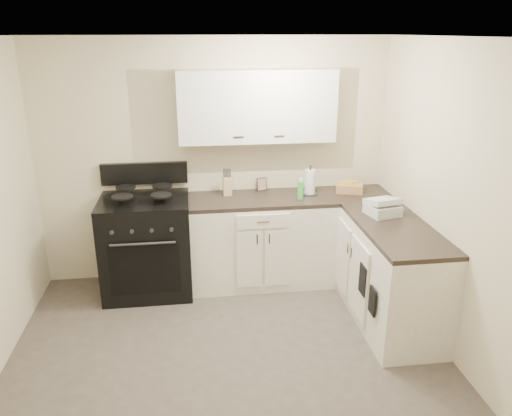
{
  "coord_description": "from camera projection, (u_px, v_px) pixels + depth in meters",
  "views": [
    {
      "loc": [
        -0.24,
        -3.26,
        2.54
      ],
      "look_at": [
        0.31,
        0.85,
        1.06
      ],
      "focal_mm": 35.0,
      "sensor_mm": 36.0,
      "label": 1
    }
  ],
  "objects": [
    {
      "name": "floor",
      "position": [
        231.0,
        373.0,
        3.92
      ],
      "size": [
        3.6,
        3.6,
        0.0
      ],
      "primitive_type": "plane",
      "color": "#473F38",
      "rests_on": "ground"
    },
    {
      "name": "ceiling",
      "position": [
        225.0,
        37.0,
        3.08
      ],
      "size": [
        3.6,
        3.6,
        0.0
      ],
      "primitive_type": "plane",
      "color": "white",
      "rests_on": "wall_back"
    },
    {
      "name": "wall_back",
      "position": [
        214.0,
        162.0,
        5.18
      ],
      "size": [
        3.6,
        0.0,
        3.6
      ],
      "primitive_type": "plane",
      "rotation": [
        1.57,
        0.0,
        0.0
      ],
      "color": "beige",
      "rests_on": "ground"
    },
    {
      "name": "wall_right",
      "position": [
        468.0,
        213.0,
        3.73
      ],
      "size": [
        0.0,
        3.6,
        3.6
      ],
      "primitive_type": "plane",
      "rotation": [
        1.57,
        0.0,
        -1.57
      ],
      "color": "beige",
      "rests_on": "ground"
    },
    {
      "name": "wall_front",
      "position": [
        268.0,
        404.0,
        1.82
      ],
      "size": [
        3.6,
        0.0,
        3.6
      ],
      "primitive_type": "plane",
      "rotation": [
        -1.57,
        0.0,
        0.0
      ],
      "color": "beige",
      "rests_on": "ground"
    },
    {
      "name": "base_cabinets_back",
      "position": [
        259.0,
        242.0,
        5.22
      ],
      "size": [
        1.55,
        0.6,
        0.9
      ],
      "primitive_type": "cube",
      "color": "white",
      "rests_on": "floor"
    },
    {
      "name": "base_cabinets_right",
      "position": [
        380.0,
        263.0,
        4.75
      ],
      "size": [
        0.6,
        1.9,
        0.9
      ],
      "primitive_type": "cube",
      "color": "white",
      "rests_on": "floor"
    },
    {
      "name": "countertop_back",
      "position": [
        259.0,
        199.0,
        5.07
      ],
      "size": [
        1.55,
        0.6,
        0.04
      ],
      "primitive_type": "cube",
      "color": "black",
      "rests_on": "base_cabinets_back"
    },
    {
      "name": "countertop_right",
      "position": [
        384.0,
        217.0,
        4.59
      ],
      "size": [
        0.6,
        1.9,
        0.04
      ],
      "primitive_type": "cube",
      "color": "black",
      "rests_on": "base_cabinets_right"
    },
    {
      "name": "upper_cabinets",
      "position": [
        257.0,
        106.0,
        4.9
      ],
      "size": [
        1.55,
        0.3,
        0.7
      ],
      "primitive_type": "cube",
      "color": "silver",
      "rests_on": "wall_back"
    },
    {
      "name": "stove",
      "position": [
        147.0,
        248.0,
        5.05
      ],
      "size": [
        0.87,
        0.74,
        1.05
      ],
      "primitive_type": "cube",
      "color": "black",
      "rests_on": "floor"
    },
    {
      "name": "knife_block",
      "position": [
        227.0,
        186.0,
        5.1
      ],
      "size": [
        0.09,
        0.08,
        0.19
      ],
      "primitive_type": "cube",
      "rotation": [
        0.0,
        0.0,
        0.06
      ],
      "color": "tan",
      "rests_on": "countertop_back"
    },
    {
      "name": "paper_towel",
      "position": [
        310.0,
        182.0,
        5.13
      ],
      "size": [
        0.14,
        0.14,
        0.26
      ],
      "primitive_type": "cylinder",
      "rotation": [
        0.0,
        0.0,
        0.41
      ],
      "color": "white",
      "rests_on": "countertop_back"
    },
    {
      "name": "soap_bottle",
      "position": [
        300.0,
        190.0,
        5.0
      ],
      "size": [
        0.07,
        0.07,
        0.19
      ],
      "primitive_type": "cylinder",
      "rotation": [
        0.0,
        0.0,
        0.23
      ],
      "color": "green",
      "rests_on": "countertop_back"
    },
    {
      "name": "picture_frame",
      "position": [
        262.0,
        184.0,
        5.28
      ],
      "size": [
        0.11,
        0.06,
        0.13
      ],
      "primitive_type": "cube",
      "rotation": [
        -0.14,
        0.0,
        0.25
      ],
      "color": "black",
      "rests_on": "countertop_back"
    },
    {
      "name": "wicker_basket",
      "position": [
        349.0,
        188.0,
        5.22
      ],
      "size": [
        0.31,
        0.25,
        0.09
      ],
      "primitive_type": "cube",
      "rotation": [
        0.0,
        0.0,
        -0.28
      ],
      "color": "tan",
      "rests_on": "countertop_right"
    },
    {
      "name": "countertop_grill",
      "position": [
        383.0,
        210.0,
        4.57
      ],
      "size": [
        0.32,
        0.31,
        0.1
      ],
      "primitive_type": "cube",
      "rotation": [
        0.0,
        0.0,
        0.23
      ],
      "color": "silver",
      "rests_on": "countertop_right"
    },
    {
      "name": "oven_mitt_near",
      "position": [
        372.0,
        301.0,
        4.07
      ],
      "size": [
        0.02,
        0.13,
        0.23
      ],
      "primitive_type": "cube",
      "color": "black",
      "rests_on": "base_cabinets_right"
    },
    {
      "name": "oven_mitt_far",
      "position": [
        363.0,
        280.0,
        4.27
      ],
      "size": [
        0.02,
        0.16,
        0.27
      ],
      "primitive_type": "cube",
      "color": "black",
      "rests_on": "base_cabinets_right"
    }
  ]
}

